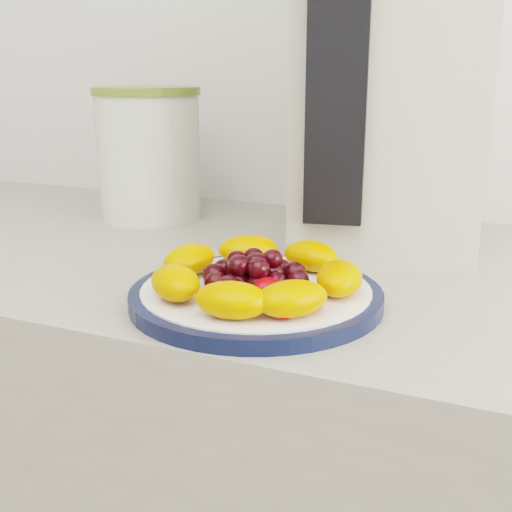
% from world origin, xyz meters
% --- Properties ---
extents(plate_rim, '(0.26, 0.26, 0.01)m').
position_xyz_m(plate_rim, '(0.06, 1.03, 0.91)').
color(plate_rim, black).
rests_on(plate_rim, counter).
extents(plate_face, '(0.23, 0.23, 0.02)m').
position_xyz_m(plate_face, '(0.06, 1.03, 0.91)').
color(plate_face, white).
rests_on(plate_face, counter).
extents(canister, '(0.17, 0.17, 0.19)m').
position_xyz_m(canister, '(-0.26, 1.33, 1.00)').
color(canister, '#536824').
rests_on(canister, counter).
extents(canister_lid, '(0.17, 0.17, 0.01)m').
position_xyz_m(canister_lid, '(-0.26, 1.33, 1.10)').
color(canister_lid, olive).
rests_on(canister_lid, canister).
extents(appliance_body, '(0.28, 0.35, 0.39)m').
position_xyz_m(appliance_body, '(0.11, 1.35, 1.09)').
color(appliance_body, '#BCB7A5').
rests_on(appliance_body, counter).
extents(appliance_panel, '(0.07, 0.03, 0.29)m').
position_xyz_m(appliance_panel, '(0.09, 1.18, 1.10)').
color(appliance_panel, black).
rests_on(appliance_panel, appliance_body).
extents(fruit_plate, '(0.22, 0.22, 0.04)m').
position_xyz_m(fruit_plate, '(0.06, 1.03, 0.93)').
color(fruit_plate, orange).
rests_on(fruit_plate, plate_face).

